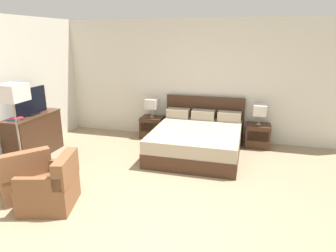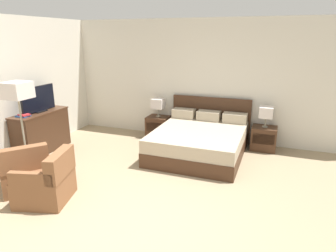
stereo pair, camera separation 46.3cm
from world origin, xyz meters
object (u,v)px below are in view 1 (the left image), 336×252
(book_red_cover, at_px, (16,119))
(book_blue_cover, at_px, (17,118))
(floor_lamp, at_px, (12,97))
(table_lamp_left, at_px, (152,104))
(nightstand_right, at_px, (258,136))
(tv, at_px, (31,102))
(armchair_by_window, at_px, (25,177))
(table_lamp_right, at_px, (260,110))
(nightstand_left, at_px, (152,127))
(dresser, at_px, (34,135))
(armchair_companion, at_px, (52,188))
(bed, at_px, (197,139))

(book_red_cover, relative_size, book_blue_cover, 1.24)
(floor_lamp, bearing_deg, book_blue_cover, 131.11)
(book_red_cover, bearing_deg, table_lamp_left, 47.47)
(nightstand_right, bearing_deg, tv, -158.68)
(armchair_by_window, bearing_deg, book_red_cover, 133.39)
(table_lamp_right, xyz_separation_m, book_red_cover, (-4.32, -2.10, 0.04))
(table_lamp_right, relative_size, floor_lamp, 0.27)
(table_lamp_right, height_order, book_blue_cover, table_lamp_right)
(floor_lamp, bearing_deg, book_red_cover, 133.42)
(nightstand_right, height_order, book_red_cover, book_red_cover)
(armchair_by_window, xyz_separation_m, floor_lamp, (-0.55, 0.58, 1.07))
(nightstand_left, distance_m, table_lamp_left, 0.56)
(book_red_cover, xyz_separation_m, book_blue_cover, (0.03, 0.00, 0.03))
(armchair_by_window, bearing_deg, table_lamp_right, 42.12)
(armchair_by_window, height_order, floor_lamp, floor_lamp)
(table_lamp_left, relative_size, book_blue_cover, 2.33)
(book_blue_cover, distance_m, floor_lamp, 0.71)
(table_lamp_right, height_order, tv, tv)
(armchair_by_window, bearing_deg, table_lamp_left, 72.00)
(nightstand_left, distance_m, floor_lamp, 3.13)
(dresser, distance_m, armchair_companion, 2.16)
(armchair_companion, bearing_deg, armchair_by_window, 163.38)
(book_red_cover, bearing_deg, floor_lamp, -46.58)
(nightstand_right, bearing_deg, nightstand_left, 180.00)
(book_red_cover, height_order, armchair_companion, book_red_cover)
(nightstand_right, relative_size, table_lamp_right, 1.18)
(nightstand_left, xyz_separation_m, table_lamp_left, (0.00, 0.00, 0.56))
(nightstand_right, height_order, floor_lamp, floor_lamp)
(book_red_cover, xyz_separation_m, armchair_by_window, (0.92, -0.98, -0.57))
(armchair_by_window, bearing_deg, bed, 47.02)
(tv, bearing_deg, floor_lamp, -66.30)
(book_red_cover, height_order, armchair_by_window, book_red_cover)
(dresser, height_order, tv, tv)
(floor_lamp, bearing_deg, armchair_companion, -33.61)
(nightstand_right, height_order, armchair_companion, armchair_companion)
(armchair_companion, distance_m, floor_lamp, 1.74)
(bed, distance_m, armchair_by_window, 3.22)
(dresser, height_order, armchair_companion, dresser)
(bed, height_order, armchair_by_window, bed)
(dresser, height_order, floor_lamp, floor_lamp)
(floor_lamp, bearing_deg, table_lamp_right, 32.22)
(armchair_companion, relative_size, floor_lamp, 0.54)
(bed, xyz_separation_m, armchair_companion, (-1.60, -2.54, -0.00))
(bed, distance_m, tv, 3.35)
(nightstand_left, distance_m, dresser, 2.56)
(tv, height_order, floor_lamp, floor_lamp)
(table_lamp_left, xyz_separation_m, armchair_companion, (-0.41, -3.25, -0.52))
(nightstand_right, relative_size, floor_lamp, 0.32)
(tv, bearing_deg, table_lamp_left, 41.43)
(table_lamp_left, relative_size, table_lamp_right, 1.00)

